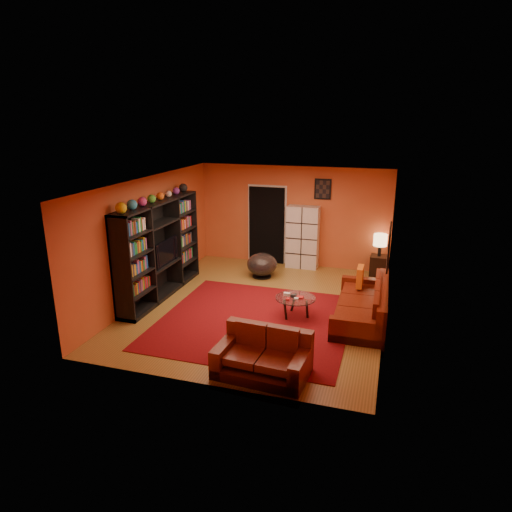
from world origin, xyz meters
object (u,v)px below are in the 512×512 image
(entertainment_unit, at_px, (160,249))
(storage_cabinet, at_px, (303,237))
(side_table, at_px, (378,265))
(table_lamp, at_px, (380,241))
(sofa, at_px, (366,306))
(bowl_chair, at_px, (262,265))
(loveseat, at_px, (264,356))
(coffee_table, at_px, (295,300))
(tv, at_px, (163,252))

(entertainment_unit, xyz_separation_m, storage_cabinet, (2.59, 2.80, -0.24))
(side_table, height_order, table_lamp, table_lamp)
(sofa, xyz_separation_m, bowl_chair, (-2.62, 1.73, 0.04))
(loveseat, height_order, side_table, loveseat)
(entertainment_unit, distance_m, table_lamp, 5.30)
(bowl_chair, relative_size, table_lamp, 1.35)
(sofa, bearing_deg, bowl_chair, 145.43)
(sofa, xyz_separation_m, coffee_table, (-1.34, -0.29, 0.07))
(tv, xyz_separation_m, bowl_chair, (1.75, 1.73, -0.67))
(sofa, bearing_deg, table_lamp, 86.66)
(storage_cabinet, bearing_deg, side_table, -1.12)
(tv, distance_m, coffee_table, 3.11)
(sofa, bearing_deg, storage_cabinet, 122.38)
(sofa, distance_m, loveseat, 2.80)
(coffee_table, height_order, bowl_chair, bowl_chair)
(loveseat, xyz_separation_m, bowl_chair, (-1.26, 4.18, 0.04))
(entertainment_unit, bearing_deg, loveseat, -38.37)
(entertainment_unit, xyz_separation_m, table_lamp, (4.52, 2.75, -0.16))
(tv, xyz_separation_m, loveseat, (3.01, -2.45, -0.70))
(sofa, bearing_deg, loveseat, -120.09)
(bowl_chair, height_order, table_lamp, table_lamp)
(loveseat, relative_size, storage_cabinet, 0.90)
(sofa, relative_size, loveseat, 1.63)
(tv, distance_m, bowl_chair, 2.55)
(bowl_chair, bearing_deg, tv, -135.36)
(entertainment_unit, relative_size, sofa, 1.26)
(storage_cabinet, bearing_deg, sofa, -56.22)
(entertainment_unit, relative_size, bowl_chair, 4.04)
(loveseat, relative_size, table_lamp, 2.65)
(storage_cabinet, xyz_separation_m, bowl_chair, (-0.79, -1.04, -0.49))
(storage_cabinet, relative_size, table_lamp, 2.95)
(loveseat, bearing_deg, sofa, -25.10)
(coffee_table, xyz_separation_m, bowl_chair, (-1.28, 2.02, -0.03))
(sofa, height_order, loveseat, same)
(tv, relative_size, side_table, 1.88)
(side_table, relative_size, table_lamp, 0.91)
(entertainment_unit, xyz_separation_m, loveseat, (3.06, -2.42, -0.76))
(tv, bearing_deg, storage_cabinet, -42.50)
(coffee_table, distance_m, side_table, 3.34)
(loveseat, xyz_separation_m, side_table, (1.47, 5.17, -0.04))
(loveseat, distance_m, storage_cabinet, 5.27)
(entertainment_unit, bearing_deg, sofa, 0.35)
(coffee_table, xyz_separation_m, side_table, (1.44, 3.01, -0.11))
(sofa, height_order, storage_cabinet, storage_cabinet)
(table_lamp, bearing_deg, loveseat, -105.85)
(entertainment_unit, distance_m, coffee_table, 3.17)
(entertainment_unit, distance_m, sofa, 4.48)
(tv, height_order, storage_cabinet, storage_cabinet)
(entertainment_unit, bearing_deg, table_lamp, 31.29)
(tv, distance_m, loveseat, 3.94)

